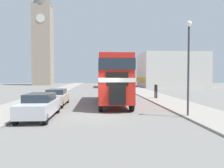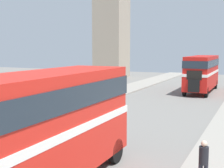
# 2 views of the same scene
# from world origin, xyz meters

# --- Properties ---
(double_decker_bus) EXTENTS (2.57, 10.95, 4.22)m
(double_decker_bus) POSITION_xyz_m (1.04, 5.71, 2.52)
(double_decker_bus) COLOR red
(double_decker_bus) RESTS_ON ground_plane
(bus_distant) EXTENTS (2.56, 9.65, 4.13)m
(bus_distant) POSITION_xyz_m (1.94, 34.53, 2.47)
(bus_distant) COLOR red
(bus_distant) RESTS_ON ground_plane
(pedestrian_walking) EXTENTS (0.34, 0.34, 1.68)m
(pedestrian_walking) POSITION_xyz_m (6.12, 9.07, 1.07)
(pedestrian_walking) COLOR #282833
(pedestrian_walking) RESTS_ON sidewalk_right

